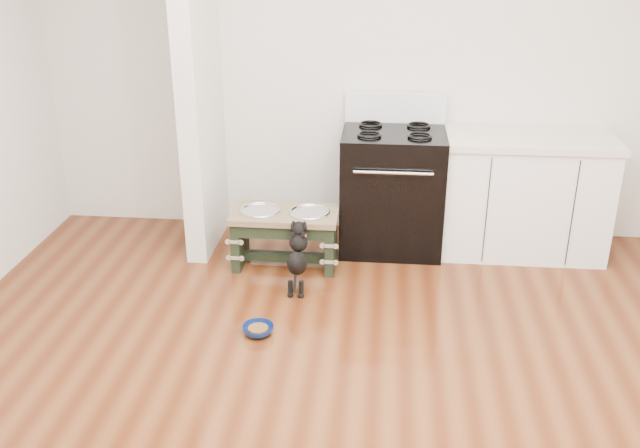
% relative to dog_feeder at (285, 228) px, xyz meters
% --- Properties ---
extents(ground, '(5.00, 5.00, 0.00)m').
position_rel_dog_feeder_xyz_m(ground, '(0.51, -1.73, -0.30)').
color(ground, '#4E210E').
rests_on(ground, ground).
extents(room_shell, '(5.00, 5.00, 5.00)m').
position_rel_dog_feeder_xyz_m(room_shell, '(0.51, -1.73, 1.32)').
color(room_shell, silver).
rests_on(room_shell, ground).
extents(partition_wall, '(0.15, 0.80, 2.70)m').
position_rel_dog_feeder_xyz_m(partition_wall, '(-0.66, 0.37, 1.05)').
color(partition_wall, silver).
rests_on(partition_wall, ground).
extents(oven_range, '(0.76, 0.69, 1.14)m').
position_rel_dog_feeder_xyz_m(oven_range, '(0.76, 0.42, 0.18)').
color(oven_range, black).
rests_on(oven_range, ground).
extents(cabinet_run, '(1.24, 0.64, 0.91)m').
position_rel_dog_feeder_xyz_m(cabinet_run, '(1.74, 0.44, 0.15)').
color(cabinet_run, white).
rests_on(cabinet_run, ground).
extents(dog_feeder, '(0.77, 0.41, 0.44)m').
position_rel_dog_feeder_xyz_m(dog_feeder, '(0.00, 0.00, 0.00)').
color(dog_feeder, black).
rests_on(dog_feeder, ground).
extents(puppy, '(0.13, 0.40, 0.47)m').
position_rel_dog_feeder_xyz_m(puppy, '(0.14, -0.35, -0.04)').
color(puppy, black).
rests_on(puppy, ground).
extents(floor_bowl, '(0.24, 0.24, 0.06)m').
position_rel_dog_feeder_xyz_m(floor_bowl, '(-0.03, -0.96, -0.27)').
color(floor_bowl, navy).
rests_on(floor_bowl, ground).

